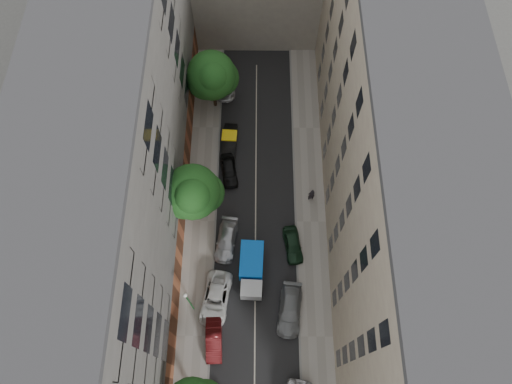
{
  "coord_description": "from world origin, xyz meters",
  "views": [
    {
      "loc": [
        0.13,
        -16.39,
        42.51
      ],
      "look_at": [
        0.04,
        0.5,
        6.0
      ],
      "focal_mm": 32.0,
      "sensor_mm": 36.0,
      "label": 1
    }
  ],
  "objects_px": {
    "car_left_6": "(225,83)",
    "pedestrian": "(311,195)",
    "car_left_2": "(216,299)",
    "car_left_5": "(230,141)",
    "car_right_1": "(290,310)",
    "tarp_truck": "(252,269)",
    "car_left_1": "(214,340)",
    "car_left_4": "(229,171)",
    "tree_mid": "(194,194)",
    "car_right_2": "(293,245)",
    "tree_far": "(212,77)",
    "lamp_post": "(188,300)",
    "car_left_3": "(226,240)"
  },
  "relations": [
    {
      "from": "car_left_6",
      "to": "car_right_2",
      "type": "height_order",
      "value": "car_left_6"
    },
    {
      "from": "car_right_2",
      "to": "lamp_post",
      "type": "height_order",
      "value": "lamp_post"
    },
    {
      "from": "car_left_1",
      "to": "tree_mid",
      "type": "bearing_deg",
      "value": 96.31
    },
    {
      "from": "car_left_2",
      "to": "tree_mid",
      "type": "distance_m",
      "value": 9.85
    },
    {
      "from": "car_left_1",
      "to": "pedestrian",
      "type": "xyz_separation_m",
      "value": [
        9.16,
        13.88,
        0.47
      ]
    },
    {
      "from": "car_left_5",
      "to": "tree_far",
      "type": "height_order",
      "value": "tree_far"
    },
    {
      "from": "car_left_5",
      "to": "car_right_1",
      "type": "height_order",
      "value": "car_right_1"
    },
    {
      "from": "car_left_2",
      "to": "car_left_5",
      "type": "distance_m",
      "value": 16.82
    },
    {
      "from": "car_left_4",
      "to": "car_right_2",
      "type": "xyz_separation_m",
      "value": [
        6.4,
        -8.0,
        -0.01
      ]
    },
    {
      "from": "car_right_1",
      "to": "lamp_post",
      "type": "distance_m",
      "value": 9.29
    },
    {
      "from": "car_left_2",
      "to": "lamp_post",
      "type": "height_order",
      "value": "lamp_post"
    },
    {
      "from": "tree_far",
      "to": "pedestrian",
      "type": "xyz_separation_m",
      "value": [
        10.07,
        -11.42,
        -3.94
      ]
    },
    {
      "from": "tarp_truck",
      "to": "tree_mid",
      "type": "height_order",
      "value": "tree_mid"
    },
    {
      "from": "car_left_1",
      "to": "car_left_4",
      "type": "bearing_deg",
      "value": 84.57
    },
    {
      "from": "car_left_2",
      "to": "pedestrian",
      "type": "distance_m",
      "value": 13.77
    },
    {
      "from": "car_left_2",
      "to": "lamp_post",
      "type": "xyz_separation_m",
      "value": [
        -2.01,
        -0.79,
        3.06
      ]
    },
    {
      "from": "car_left_2",
      "to": "car_right_1",
      "type": "distance_m",
      "value": 6.83
    },
    {
      "from": "car_left_4",
      "to": "car_left_5",
      "type": "bearing_deg",
      "value": 80.52
    },
    {
      "from": "car_right_2",
      "to": "car_left_5",
      "type": "bearing_deg",
      "value": 109.87
    },
    {
      "from": "car_right_2",
      "to": "pedestrian",
      "type": "xyz_separation_m",
      "value": [
        1.96,
        5.08,
        0.47
      ]
    },
    {
      "from": "tree_mid",
      "to": "tree_far",
      "type": "relative_size",
      "value": 1.16
    },
    {
      "from": "car_left_1",
      "to": "tree_mid",
      "type": "distance_m",
      "value": 12.99
    },
    {
      "from": "lamp_post",
      "to": "car_right_2",
      "type": "bearing_deg",
      "value": 33.05
    },
    {
      "from": "car_left_6",
      "to": "lamp_post",
      "type": "distance_m",
      "value": 25.46
    },
    {
      "from": "car_left_1",
      "to": "car_left_6",
      "type": "bearing_deg",
      "value": 87.3
    },
    {
      "from": "tree_far",
      "to": "lamp_post",
      "type": "bearing_deg",
      "value": -92.83
    },
    {
      "from": "car_right_1",
      "to": "tarp_truck",
      "type": "bearing_deg",
      "value": 141.36
    },
    {
      "from": "car_left_6",
      "to": "tree_far",
      "type": "height_order",
      "value": "tree_far"
    },
    {
      "from": "car_left_5",
      "to": "car_left_6",
      "type": "relative_size",
      "value": 0.83
    },
    {
      "from": "car_left_6",
      "to": "pedestrian",
      "type": "xyz_separation_m",
      "value": [
        9.16,
        -14.12,
        0.44
      ]
    },
    {
      "from": "car_left_4",
      "to": "car_left_6",
      "type": "relative_size",
      "value": 0.8
    },
    {
      "from": "car_right_1",
      "to": "tree_far",
      "type": "height_order",
      "value": "tree_far"
    },
    {
      "from": "car_right_2",
      "to": "car_left_3",
      "type": "bearing_deg",
      "value": 167.41
    },
    {
      "from": "car_left_4",
      "to": "car_right_1",
      "type": "distance_m",
      "value": 15.4
    },
    {
      "from": "tarp_truck",
      "to": "car_left_5",
      "type": "relative_size",
      "value": 1.3
    },
    {
      "from": "lamp_post",
      "to": "tree_far",
      "type": "bearing_deg",
      "value": 87.17
    },
    {
      "from": "car_left_2",
      "to": "car_right_1",
      "type": "bearing_deg",
      "value": 0.51
    },
    {
      "from": "car_left_3",
      "to": "car_left_5",
      "type": "distance_m",
      "value": 11.2
    },
    {
      "from": "car_right_1",
      "to": "lamp_post",
      "type": "bearing_deg",
      "value": -174.34
    },
    {
      "from": "car_left_2",
      "to": "car_left_4",
      "type": "xyz_separation_m",
      "value": [
        0.8,
        13.2,
        -0.05
      ]
    },
    {
      "from": "car_left_1",
      "to": "car_right_1",
      "type": "relative_size",
      "value": 0.8
    },
    {
      "from": "car_left_5",
      "to": "lamp_post",
      "type": "xyz_separation_m",
      "value": [
        -2.81,
        -17.59,
        3.12
      ]
    },
    {
      "from": "car_left_2",
      "to": "tree_far",
      "type": "height_order",
      "value": "tree_far"
    },
    {
      "from": "tarp_truck",
      "to": "tree_mid",
      "type": "relative_size",
      "value": 0.59
    },
    {
      "from": "car_left_3",
      "to": "car_right_1",
      "type": "distance_m",
      "value": 8.89
    },
    {
      "from": "car_left_4",
      "to": "pedestrian",
      "type": "bearing_deg",
      "value": -28.76
    },
    {
      "from": "car_left_6",
      "to": "car_right_2",
      "type": "distance_m",
      "value": 20.51
    },
    {
      "from": "tree_mid",
      "to": "pedestrian",
      "type": "relative_size",
      "value": 4.55
    },
    {
      "from": "car_right_2",
      "to": "tree_mid",
      "type": "relative_size",
      "value": 0.44
    },
    {
      "from": "tree_mid",
      "to": "pedestrian",
      "type": "bearing_deg",
      "value": 11.49
    }
  ]
}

